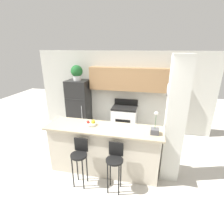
{
  "coord_description": "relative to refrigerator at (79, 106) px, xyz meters",
  "views": [
    {
      "loc": [
        0.91,
        -3.17,
        2.65
      ],
      "look_at": [
        0.0,
        0.79,
        1.13
      ],
      "focal_mm": 28.0,
      "sensor_mm": 36.0,
      "label": 1
    }
  ],
  "objects": [
    {
      "name": "pillar_right",
      "position": [
        2.78,
        -1.78,
        0.44
      ],
      "size": [
        0.38,
        0.32,
        2.55
      ],
      "color": "silver",
      "rests_on": "ground_plane"
    },
    {
      "name": "wall_back",
      "position": [
        1.51,
        0.29,
        0.63
      ],
      "size": [
        5.6,
        0.38,
        2.55
      ],
      "color": "silver",
      "rests_on": "ground_plane"
    },
    {
      "name": "stove_range",
      "position": [
        1.52,
        0.01,
        -0.37
      ],
      "size": [
        0.75,
        0.63,
        1.07
      ],
      "color": "white",
      "rests_on": "ground_plane"
    },
    {
      "name": "orchid_vase",
      "position": [
        2.41,
        -1.97,
        0.34
      ],
      "size": [
        0.16,
        0.16,
        0.46
      ],
      "color": "#4C4C51",
      "rests_on": "counter_bar"
    },
    {
      "name": "refrigerator",
      "position": [
        0.0,
        0.0,
        0.0
      ],
      "size": [
        0.68,
        0.64,
        1.67
      ],
      "color": "black",
      "rests_on": "ground_plane"
    },
    {
      "name": "counter_bar",
      "position": [
        1.37,
        -1.91,
        -0.29
      ],
      "size": [
        2.46,
        0.68,
        1.08
      ],
      "color": "beige",
      "rests_on": "ground_plane"
    },
    {
      "name": "bar_stool_right",
      "position": [
        1.73,
        -2.41,
        -0.18
      ],
      "size": [
        0.33,
        0.33,
        0.99
      ],
      "color": "black",
      "rests_on": "ground_plane"
    },
    {
      "name": "fruit_bowl",
      "position": [
        1.08,
        -1.87,
        0.28
      ],
      "size": [
        0.24,
        0.24,
        0.12
      ],
      "color": "silver",
      "rests_on": "counter_bar"
    },
    {
      "name": "potted_plant_on_fridge",
      "position": [
        -0.0,
        0.0,
        1.09
      ],
      "size": [
        0.36,
        0.36,
        0.46
      ],
      "color": "silver",
      "rests_on": "refrigerator"
    },
    {
      "name": "bar_stool_left",
      "position": [
        1.02,
        -2.41,
        -0.18
      ],
      "size": [
        0.33,
        0.33,
        0.99
      ],
      "color": "black",
      "rests_on": "ground_plane"
    },
    {
      "name": "ground_plane",
      "position": [
        1.37,
        -1.91,
        -0.84
      ],
      "size": [
        14.0,
        14.0,
        0.0
      ],
      "primitive_type": "plane",
      "color": "beige"
    }
  ]
}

